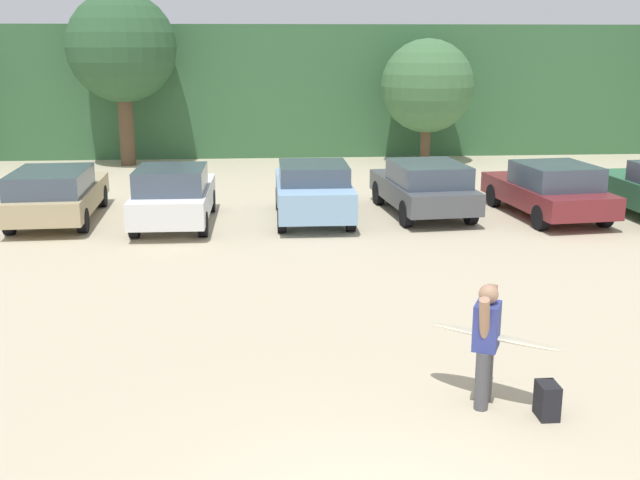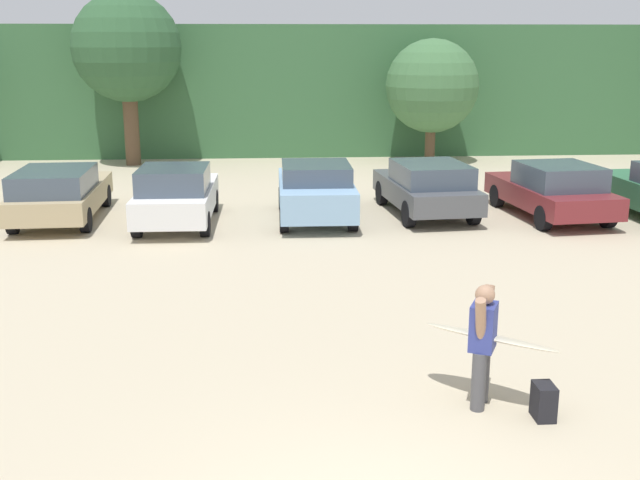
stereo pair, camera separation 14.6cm
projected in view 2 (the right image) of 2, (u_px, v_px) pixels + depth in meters
name	position (u px, v px, depth m)	size (l,w,h in m)	color
hillside_ridge	(288.00, 84.00, 36.28)	(108.00, 12.00, 5.19)	#38663D
tree_ridge_back	(127.00, 48.00, 28.30)	(3.99, 3.99, 6.33)	brown
tree_center_left	(432.00, 86.00, 29.10)	(3.50, 3.50, 4.67)	brown
parked_car_tan	(59.00, 193.00, 19.98)	(2.11, 4.76, 1.42)	tan
parked_car_white	(176.00, 195.00, 19.55)	(1.86, 4.24, 1.54)	white
parked_car_sky_blue	(316.00, 190.00, 20.11)	(1.93, 4.17, 1.51)	#84ADD1
parked_car_dark_gray	(427.00, 187.00, 20.67)	(2.29, 4.47, 1.46)	#4C4F54
parked_car_maroon	(553.00, 190.00, 20.37)	(2.38, 4.57, 1.47)	maroon
person_adult	(483.00, 339.00, 9.73)	(0.46, 0.77, 1.61)	#4C4C51
surfboard_cream	(491.00, 337.00, 9.89)	(1.72, 1.49, 0.20)	beige
backpack_dropped	(544.00, 402.00, 9.55)	(0.24, 0.34, 0.45)	black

